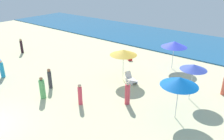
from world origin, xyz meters
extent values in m
cube|color=#215E8D|center=(0.00, 24.43, 0.06)|extent=(60.00, 11.13, 0.12)
cylinder|color=silver|center=(8.18, 10.77, 1.15)|extent=(0.05, 0.05, 2.30)
cone|color=#3448B0|center=(8.18, 10.77, 2.49)|extent=(1.84, 1.84, 0.38)
cylinder|color=silver|center=(4.69, 15.36, 1.07)|extent=(0.05, 0.05, 2.13)
cone|color=blue|center=(4.69, 15.36, 2.40)|extent=(2.40, 2.40, 0.53)
cylinder|color=silver|center=(2.50, 10.40, 1.12)|extent=(0.05, 0.05, 2.23)
cone|color=gold|center=(2.50, 10.40, 2.45)|extent=(2.25, 2.25, 0.45)
cube|color=silver|center=(3.34, 10.10, 0.12)|extent=(0.96, 0.44, 0.24)
cube|color=silver|center=(3.53, 10.55, 0.12)|extent=(0.96, 0.44, 0.24)
cube|color=silver|center=(3.44, 10.32, 0.27)|extent=(1.28, 0.98, 0.06)
cube|color=silver|center=(2.96, 10.53, 0.52)|extent=(0.54, 0.64, 0.54)
cylinder|color=silver|center=(8.36, 7.95, 1.13)|extent=(0.05, 0.05, 2.26)
cone|color=#0857B0|center=(8.36, 7.95, 2.53)|extent=(2.27, 2.27, 0.54)
cylinder|color=#E13E56|center=(2.55, 5.32, 0.66)|extent=(0.41, 0.41, 1.33)
sphere|color=tan|center=(2.55, 5.32, 1.44)|extent=(0.24, 0.24, 0.24)
cylinder|color=black|center=(-10.66, 8.90, 0.72)|extent=(0.35, 0.35, 1.45)
sphere|color=tan|center=(-10.66, 8.90, 1.56)|extent=(0.24, 0.24, 0.24)
cylinder|color=#2191C3|center=(-6.02, 4.22, 0.67)|extent=(0.50, 0.50, 1.34)
sphere|color=beige|center=(-6.02, 4.22, 1.46)|extent=(0.25, 0.25, 0.25)
cylinder|color=#D34050|center=(5.06, 7.39, 0.73)|extent=(0.48, 0.48, 1.46)
sphere|color=beige|center=(5.06, 7.39, 1.56)|extent=(0.24, 0.24, 0.24)
cylinder|color=#E85E46|center=(9.92, 12.98, 0.69)|extent=(0.38, 0.38, 1.38)
cylinder|color=#50A05D|center=(-0.20, 4.22, 0.72)|extent=(0.51, 0.51, 1.44)
sphere|color=#9C6F4C|center=(-0.20, 4.22, 1.55)|extent=(0.25, 0.25, 0.25)
cylinder|color=#34333A|center=(-1.07, 5.54, 0.71)|extent=(0.40, 0.40, 1.42)
sphere|color=#986245|center=(-1.07, 5.54, 1.53)|extent=(0.25, 0.25, 0.25)
cube|color=red|center=(0.30, 14.64, 0.18)|extent=(0.66, 0.63, 0.35)
camera|label=1|loc=(12.71, -3.87, 8.38)|focal=36.16mm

